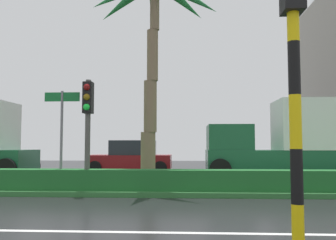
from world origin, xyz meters
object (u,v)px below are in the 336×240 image
at_px(traffic_signal_median_right, 88,113).
at_px(car_in_traffic_leading, 131,157).
at_px(palm_tree_centre_left, 155,10).
at_px(box_truck_following, 281,143).
at_px(street_name_sign, 62,126).
at_px(traffic_signal_foreground, 293,36).

bearing_deg(traffic_signal_median_right, car_in_traffic_leading, 89.66).
relative_size(palm_tree_centre_left, box_truck_following, 1.19).
xyz_separation_m(street_name_sign, traffic_signal_foreground, (5.31, -6.12, 0.86)).
bearing_deg(palm_tree_centre_left, box_truck_following, 37.48).
bearing_deg(traffic_signal_median_right, palm_tree_centre_left, 38.32).
relative_size(car_in_traffic_leading, box_truck_following, 0.67).
distance_m(car_in_traffic_leading, box_truck_following, 7.63).
distance_m(traffic_signal_median_right, car_in_traffic_leading, 8.39).
height_order(palm_tree_centre_left, traffic_signal_foreground, palm_tree_centre_left).
relative_size(traffic_signal_median_right, car_in_traffic_leading, 0.77).
bearing_deg(palm_tree_centre_left, traffic_signal_foreground, -71.29).
xyz_separation_m(traffic_signal_foreground, box_truck_following, (2.69, 11.50, -1.40)).
height_order(street_name_sign, traffic_signal_foreground, traffic_signal_foreground).
bearing_deg(box_truck_following, street_name_sign, 33.92).
distance_m(palm_tree_centre_left, car_in_traffic_leading, 8.81).
relative_size(palm_tree_centre_left, car_in_traffic_leading, 1.78).
xyz_separation_m(traffic_signal_foreground, car_in_traffic_leading, (-4.41, 14.21, -2.12)).
height_order(street_name_sign, box_truck_following, box_truck_following).
height_order(traffic_signal_median_right, car_in_traffic_leading, traffic_signal_median_right).
bearing_deg(car_in_traffic_leading, traffic_signal_foreground, 107.23).
bearing_deg(traffic_signal_median_right, box_truck_following, 37.71).
relative_size(street_name_sign, traffic_signal_foreground, 0.70).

